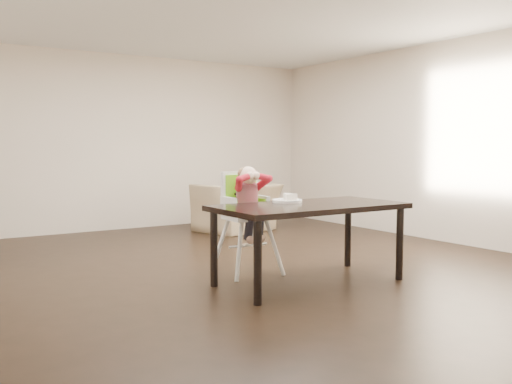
# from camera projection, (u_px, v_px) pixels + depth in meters

# --- Properties ---
(ground) EXTENTS (7.00, 7.00, 0.00)m
(ground) POSITION_uv_depth(u_px,v_px,m) (259.00, 267.00, 6.13)
(ground) COLOR black
(ground) RESTS_ON ground
(room_walls) EXTENTS (6.02, 7.02, 2.71)m
(room_walls) POSITION_uv_depth(u_px,v_px,m) (259.00, 92.00, 5.98)
(room_walls) COLOR beige
(room_walls) RESTS_ON ground
(dining_table) EXTENTS (1.80, 0.90, 0.75)m
(dining_table) POSITION_uv_depth(u_px,v_px,m) (309.00, 213.00, 5.35)
(dining_table) COLOR black
(dining_table) RESTS_ON ground
(high_chair) EXTENTS (0.47, 0.47, 1.09)m
(high_chair) POSITION_uv_depth(u_px,v_px,m) (246.00, 198.00, 5.77)
(high_chair) COLOR white
(high_chair) RESTS_ON ground
(plate) EXTENTS (0.38, 0.38, 0.08)m
(plate) POSITION_uv_depth(u_px,v_px,m) (288.00, 199.00, 5.52)
(plate) COLOR white
(plate) RESTS_ON dining_table
(armchair) EXTENTS (1.26, 1.00, 0.97)m
(armchair) POSITION_uv_depth(u_px,v_px,m) (237.00, 199.00, 8.69)
(armchair) COLOR tan
(armchair) RESTS_ON ground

